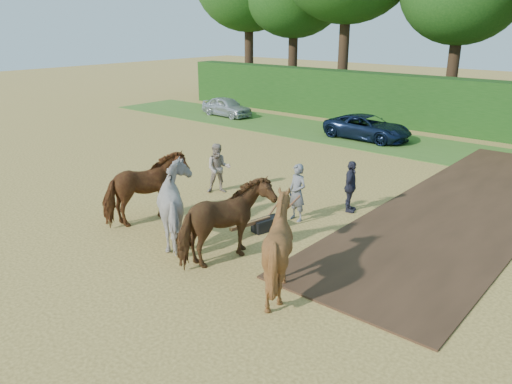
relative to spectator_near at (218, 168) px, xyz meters
name	(u,v)px	position (x,y,z in m)	size (l,w,h in m)	color
ground	(316,266)	(5.99, -2.56, -0.91)	(120.00, 120.00, 0.00)	gold
earth_strip	(468,205)	(7.49, 4.44, -0.89)	(4.50, 17.00, 0.05)	#472D1C
grass_verge	(486,158)	(5.99, 11.44, -0.90)	(50.00, 5.00, 0.03)	#38601E
spectator_near	(218,168)	(0.00, 0.00, 0.00)	(0.89, 0.69, 1.83)	#B5A58E
spectator_far	(350,187)	(4.64, 1.40, -0.05)	(1.01, 0.42, 1.72)	#252632
plough_team	(206,213)	(3.16, -3.72, 0.17)	(7.47, 5.20, 2.19)	brown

